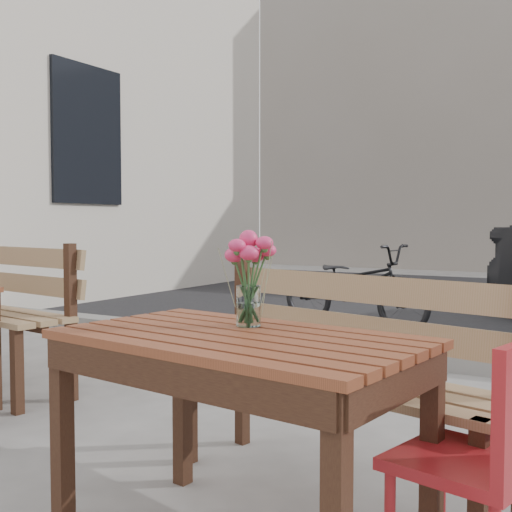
{
  "coord_description": "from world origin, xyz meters",
  "views": [
    {
      "loc": [
        1.16,
        -1.65,
        1.06
      ],
      "look_at": [
        0.05,
        0.25,
        0.94
      ],
      "focal_mm": 45.0,
      "sensor_mm": 36.0,
      "label": 1
    }
  ],
  "objects_px": {
    "main_table": "(239,370)",
    "bicycle": "(354,286)",
    "main_vase": "(249,267)",
    "red_chair": "(490,449)"
  },
  "relations": [
    {
      "from": "red_chair",
      "to": "main_vase",
      "type": "distance_m",
      "value": 0.92
    },
    {
      "from": "main_vase",
      "to": "main_table",
      "type": "bearing_deg",
      "value": -70.59
    },
    {
      "from": "main_table",
      "to": "bicycle",
      "type": "xyz_separation_m",
      "value": [
        -1.31,
        4.29,
        -0.16
      ]
    },
    {
      "from": "main_vase",
      "to": "red_chair",
      "type": "bearing_deg",
      "value": -2.6
    },
    {
      "from": "main_table",
      "to": "main_vase",
      "type": "distance_m",
      "value": 0.35
    },
    {
      "from": "red_chair",
      "to": "main_vase",
      "type": "xyz_separation_m",
      "value": [
        -0.79,
        0.04,
        0.47
      ]
    },
    {
      "from": "main_table",
      "to": "main_vase",
      "type": "xyz_separation_m",
      "value": [
        -0.05,
        0.15,
        0.32
      ]
    },
    {
      "from": "main_vase",
      "to": "bicycle",
      "type": "xyz_separation_m",
      "value": [
        -1.26,
        4.14,
        -0.48
      ]
    },
    {
      "from": "red_chair",
      "to": "bicycle",
      "type": "xyz_separation_m",
      "value": [
        -2.05,
        4.18,
        -0.01
      ]
    },
    {
      "from": "main_table",
      "to": "bicycle",
      "type": "distance_m",
      "value": 4.49
    }
  ]
}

